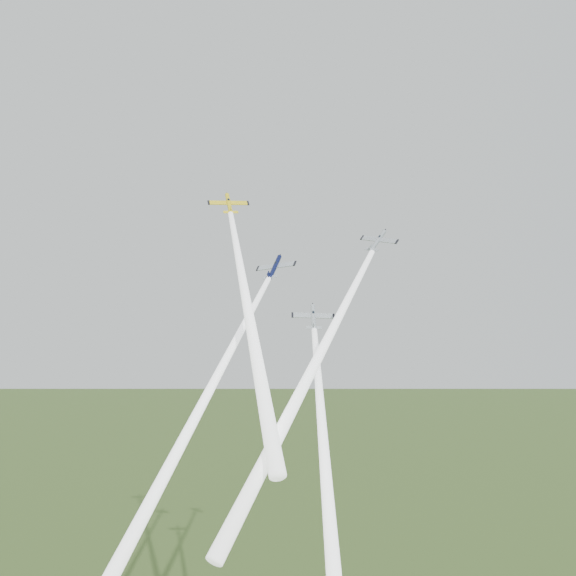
{
  "coord_description": "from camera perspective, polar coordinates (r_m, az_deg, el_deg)",
  "views": [
    {
      "loc": [
        16.99,
        -129.02,
        85.22
      ],
      "look_at": [
        0.0,
        -6.0,
        92.0
      ],
      "focal_mm": 45.0,
      "sensor_mm": 36.0,
      "label": 1
    }
  ],
  "objects": [
    {
      "name": "plane_silver_right",
      "position": [
        128.03,
        7.11,
        3.74
      ],
      "size": [
        9.53,
        8.05,
        6.85
      ],
      "primitive_type": null,
      "rotation": [
        0.76,
        0.17,
        -0.44
      ],
      "color": "#A1A7AF"
    },
    {
      "name": "smoke_trail_silver_low",
      "position": [
        102.54,
        3.02,
        -14.56
      ],
      "size": [
        9.87,
        43.2,
        41.48
      ],
      "primitive_type": null,
      "rotation": [
        -0.81,
        0.0,
        0.18
      ],
      "color": "white"
    },
    {
      "name": "plane_navy",
      "position": [
        132.82,
        -1.05,
        1.66
      ],
      "size": [
        9.44,
        9.06,
        7.13
      ],
      "primitive_type": null,
      "rotation": [
        0.76,
        -0.08,
        -0.32
      ],
      "color": "#0C1136"
    },
    {
      "name": "plane_silver_low",
      "position": [
        123.69,
        2.01,
        -2.3
      ],
      "size": [
        8.32,
        7.42,
        6.18
      ],
      "primitive_type": null,
      "rotation": [
        0.76,
        0.03,
        0.18
      ],
      "color": "#A8B0B6"
    },
    {
      "name": "smoke_trail_navy",
      "position": [
        109.7,
        -7.84,
        -11.01
      ],
      "size": [
        18.74,
        50.1,
        49.65
      ],
      "primitive_type": null,
      "rotation": [
        -0.81,
        0.0,
        -0.32
      ],
      "color": "white"
    },
    {
      "name": "smoke_trail_yellow",
      "position": [
        112.48,
        -3.04,
        -2.51
      ],
      "size": [
        17.62,
        41.53,
        41.55
      ],
      "primitive_type": null,
      "rotation": [
        -0.81,
        0.0,
        0.36
      ],
      "color": "white"
    },
    {
      "name": "smoke_trail_silver_right",
      "position": [
        106.34,
        1.55,
        -7.16
      ],
      "size": [
        21.02,
        41.59,
        42.75
      ],
      "primitive_type": null,
      "rotation": [
        -0.81,
        0.0,
        -0.44
      ],
      "color": "white"
    },
    {
      "name": "plane_yellow",
      "position": [
        137.47,
        -4.69,
        6.66
      ],
      "size": [
        9.81,
        8.86,
        6.51
      ],
      "primitive_type": null,
      "rotation": [
        0.76,
        -0.03,
        0.36
      ],
      "color": "yellow"
    }
  ]
}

